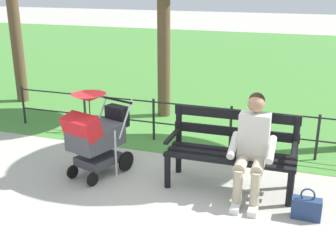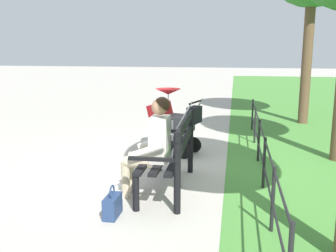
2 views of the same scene
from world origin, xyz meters
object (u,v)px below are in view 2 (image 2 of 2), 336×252
park_bench (172,151)px  handbag (112,206)px  stroller (172,121)px  person_on_bench (151,144)px

park_bench → handbag: park_bench is taller
handbag → stroller: bearing=-4.9°
person_on_bench → park_bench: bearing=-38.8°
person_on_bench → handbag: person_on_bench is taller
handbag → person_on_bench: bearing=-24.1°
stroller → person_on_bench: bearing=-178.1°
park_bench → handbag: size_ratio=4.34×
park_bench → handbag: (-0.95, 0.52, -0.40)m
stroller → handbag: (-2.72, 0.23, -0.47)m
park_bench → person_on_bench: bearing=141.2°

